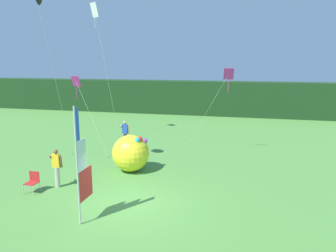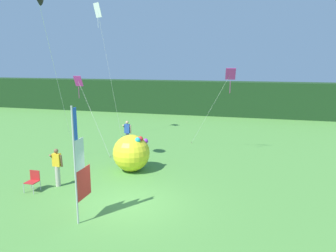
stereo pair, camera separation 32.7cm
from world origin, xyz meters
name	(u,v)px [view 2 (the right image)]	position (x,y,z in m)	size (l,w,h in m)	color
ground_plane	(129,204)	(0.00, 0.00, 0.00)	(120.00, 120.00, 0.00)	#518E3D
distant_treeline	(209,98)	(0.00, 22.92, 1.75)	(80.00, 2.40, 3.50)	#193819
banner_flag	(80,166)	(-1.15, -1.62, 1.99)	(0.06, 1.03, 4.16)	#B7B7BC
person_near_banner	(57,166)	(-3.82, 0.97, 0.94)	(0.55, 0.48, 1.76)	#B7B2A3
person_mid_field	(127,133)	(-3.39, 8.31, 0.93)	(0.55, 0.48, 1.73)	#2D334C
inflatable_balloon	(131,153)	(-1.36, 3.82, 0.96)	(1.90, 1.90, 1.90)	yellow
folding_chair	(33,180)	(-4.55, 0.22, 0.51)	(0.51, 0.51, 0.89)	#BCBCC1
kite_magenta_diamond_1	(80,86)	(-5.67, 6.52, 4.12)	(2.60, 1.03, 4.71)	brown
kite_white_diamond_2	(99,17)	(-6.21, 10.48, 8.61)	(1.75, 0.68, 9.54)	brown
kite_magenta_diamond_3	(228,78)	(3.07, 8.04, 4.59)	(2.99, 2.66, 5.20)	brown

